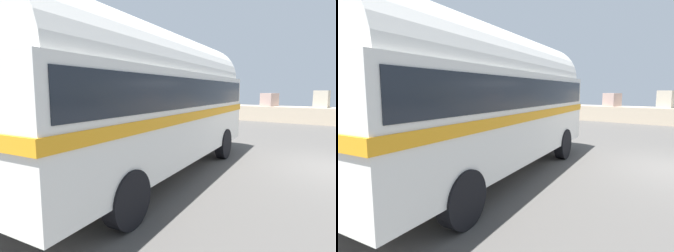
# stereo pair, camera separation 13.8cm
# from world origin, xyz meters

# --- Properties ---
(vintage_coach) EXTENTS (3.60, 8.84, 3.70)m
(vintage_coach) POSITION_xyz_m (-4.13, -3.40, 2.05)
(vintage_coach) COLOR black
(vintage_coach) RESTS_ON ground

